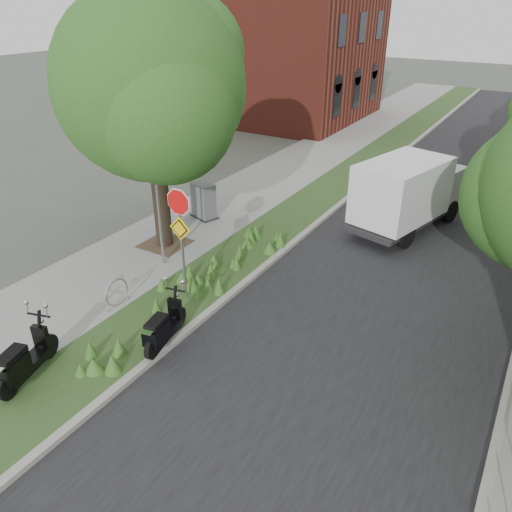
{
  "coord_description": "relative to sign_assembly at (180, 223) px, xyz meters",
  "views": [
    {
      "loc": [
        6.07,
        -8.13,
        7.37
      ],
      "look_at": [
        0.13,
        1.7,
        1.3
      ],
      "focal_mm": 35.0,
      "sensor_mm": 36.0,
      "label": 1
    }
  ],
  "objects": [
    {
      "name": "verge",
      "position": [
        -0.1,
        9.42,
        -2.27
      ],
      "size": [
        2.0,
        60.0,
        0.12
      ],
      "primitive_type": "cube",
      "color": "#2A451D",
      "rests_on": "ground"
    },
    {
      "name": "bike_hoop",
      "position": [
        -1.3,
        -1.18,
        -1.83
      ],
      "size": [
        0.06,
        0.78,
        0.77
      ],
      "color": "#A5A8AD",
      "rests_on": "ground"
    },
    {
      "name": "street_tree_main",
      "position": [
        -2.68,
        2.28,
        2.48
      ],
      "size": [
        6.21,
        5.54,
        7.66
      ],
      "color": "black",
      "rests_on": "ground"
    },
    {
      "name": "sign_assembly",
      "position": [
        0.0,
        0.0,
        0.0
      ],
      "size": [
        0.94,
        0.08,
        3.22
      ],
      "color": "#A5A8AD",
      "rests_on": "ground"
    },
    {
      "name": "scooter_far",
      "position": [
        0.84,
        -1.91,
        -1.8
      ],
      "size": [
        0.59,
        1.76,
        0.85
      ],
      "color": "black",
      "rests_on": "ground"
    },
    {
      "name": "kerb_near",
      "position": [
        0.9,
        9.42,
        -2.26
      ],
      "size": [
        0.2,
        60.0,
        0.13
      ],
      "primitive_type": "cube",
      "color": "#9E9991",
      "rests_on": "ground"
    },
    {
      "name": "ground",
      "position": [
        1.4,
        -0.58,
        -2.33
      ],
      "size": [
        120.0,
        120.0,
        0.0
      ],
      "primitive_type": "plane",
      "color": "#4C5147",
      "rests_on": "ground"
    },
    {
      "name": "box_truck",
      "position": [
        3.6,
        7.71,
        -0.92
      ],
      "size": [
        2.97,
        5.07,
        2.16
      ],
      "color": "#262628",
      "rests_on": "ground"
    },
    {
      "name": "scooter_near",
      "position": [
        -0.84,
        -4.35,
        -1.77
      ],
      "size": [
        0.73,
        1.85,
        0.9
      ],
      "color": "black",
      "rests_on": "ground"
    },
    {
      "name": "road",
      "position": [
        4.4,
        9.42,
        -2.32
      ],
      "size": [
        7.0,
        60.0,
        0.01
      ],
      "primitive_type": "cube",
      "color": "black",
      "rests_on": "ground"
    },
    {
      "name": "bare_post",
      "position": [
        -1.8,
        1.22,
        -0.21
      ],
      "size": [
        0.08,
        0.08,
        4.0
      ],
      "color": "#A5A8AD",
      "rests_on": "ground"
    },
    {
      "name": "brick_building",
      "position": [
        -8.1,
        21.42,
        1.88
      ],
      "size": [
        9.4,
        10.4,
        8.3
      ],
      "color": "maroon",
      "rests_on": "ground"
    },
    {
      "name": "sidewalk_near",
      "position": [
        -2.85,
        9.42,
        -2.27
      ],
      "size": [
        3.5,
        60.0,
        0.12
      ],
      "primitive_type": "cube",
      "color": "gray",
      "rests_on": "ground"
    },
    {
      "name": "utility_cabinet",
      "position": [
        -2.82,
        4.67,
        -1.59
      ],
      "size": [
        1.12,
        0.92,
        1.28
      ],
      "color": "#262628",
      "rests_on": "ground"
    }
  ]
}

